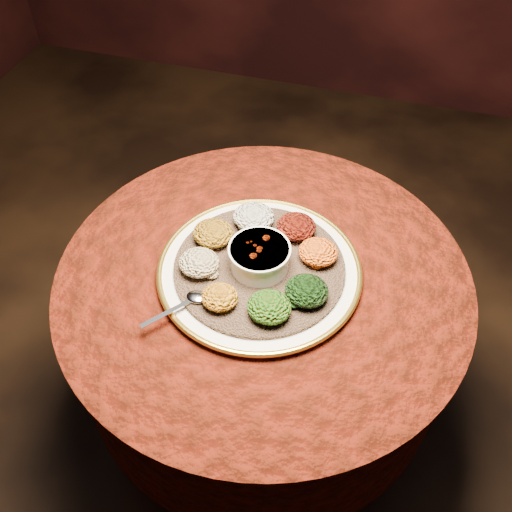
# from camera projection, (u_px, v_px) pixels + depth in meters

# --- Properties ---
(table) EXTENTS (0.96, 0.96, 0.73)m
(table) POSITION_uv_depth(u_px,v_px,m) (263.00, 319.00, 1.45)
(table) COLOR black
(table) RESTS_ON ground
(platter) EXTENTS (0.55, 0.55, 0.02)m
(platter) POSITION_uv_depth(u_px,v_px,m) (259.00, 270.00, 1.30)
(platter) COLOR white
(platter) RESTS_ON table
(injera) EXTENTS (0.50, 0.50, 0.01)m
(injera) POSITION_uv_depth(u_px,v_px,m) (259.00, 267.00, 1.30)
(injera) COLOR brown
(injera) RESTS_ON platter
(stew_bowl) EXTENTS (0.14, 0.14, 0.06)m
(stew_bowl) POSITION_uv_depth(u_px,v_px,m) (259.00, 256.00, 1.27)
(stew_bowl) COLOR white
(stew_bowl) RESTS_ON injera
(spoon) EXTENTS (0.11, 0.13, 0.01)m
(spoon) POSITION_uv_depth(u_px,v_px,m) (192.00, 299.00, 1.22)
(spoon) COLOR silver
(spoon) RESTS_ON injera
(portion_ayib) EXTENTS (0.10, 0.09, 0.05)m
(portion_ayib) POSITION_uv_depth(u_px,v_px,m) (254.00, 217.00, 1.36)
(portion_ayib) COLOR beige
(portion_ayib) RESTS_ON injera
(portion_kitfo) EXTENTS (0.09, 0.09, 0.05)m
(portion_kitfo) POSITION_uv_depth(u_px,v_px,m) (296.00, 227.00, 1.34)
(portion_kitfo) COLOR black
(portion_kitfo) RESTS_ON injera
(portion_tikil) EXTENTS (0.09, 0.09, 0.04)m
(portion_tikil) POSITION_uv_depth(u_px,v_px,m) (318.00, 252.00, 1.29)
(portion_tikil) COLOR #AA6A0E
(portion_tikil) RESTS_ON injera
(portion_gomen) EXTENTS (0.09, 0.09, 0.05)m
(portion_gomen) POSITION_uv_depth(u_px,v_px,m) (307.00, 291.00, 1.21)
(portion_gomen) COLOR black
(portion_gomen) RESTS_ON injera
(portion_mixveg) EXTENTS (0.09, 0.09, 0.05)m
(portion_mixveg) POSITION_uv_depth(u_px,v_px,m) (269.00, 307.00, 1.19)
(portion_mixveg) COLOR #982909
(portion_mixveg) RESTS_ON injera
(portion_kik) EXTENTS (0.08, 0.08, 0.04)m
(portion_kik) POSITION_uv_depth(u_px,v_px,m) (220.00, 297.00, 1.21)
(portion_kik) COLOR #BB7110
(portion_kik) RESTS_ON injera
(portion_timatim) EXTENTS (0.09, 0.09, 0.04)m
(portion_timatim) POSITION_uv_depth(u_px,v_px,m) (199.00, 263.00, 1.27)
(portion_timatim) COLOR maroon
(portion_timatim) RESTS_ON injera
(portion_shiro) EXTENTS (0.10, 0.09, 0.05)m
(portion_shiro) POSITION_uv_depth(u_px,v_px,m) (213.00, 233.00, 1.33)
(portion_shiro) COLOR #875610
(portion_shiro) RESTS_ON injera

